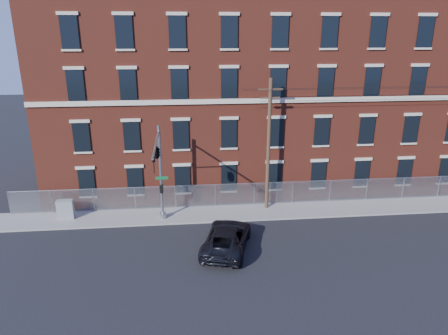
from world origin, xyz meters
The scene contains 8 objects.
ground centered at (0.00, 0.00, 0.00)m, with size 140.00×140.00×0.00m, color black.
sidewalk centered at (12.00, 5.00, 0.06)m, with size 65.00×3.00×0.12m, color gray.
mill_building centered at (12.00, 13.93, 8.15)m, with size 55.30×14.32×16.30m.
chain_link_fence centered at (12.00, 6.30, 1.06)m, with size 59.06×0.06×1.85m.
traffic_signal_mast centered at (-6.00, 2.18, 5.39)m, with size 0.90×6.75×7.00m.
utility_pole_near centered at (2.00, 5.60, 5.34)m, with size 1.80×0.28×10.00m.
pickup_truck centered at (-1.76, -0.24, 0.78)m, with size 2.59×5.62×1.56m, color black.
utility_cabinet centered at (-13.12, 5.12, 0.84)m, with size 1.15×0.58×1.44m, color gray.
Camera 1 is at (-4.26, -23.28, 13.34)m, focal length 32.70 mm.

